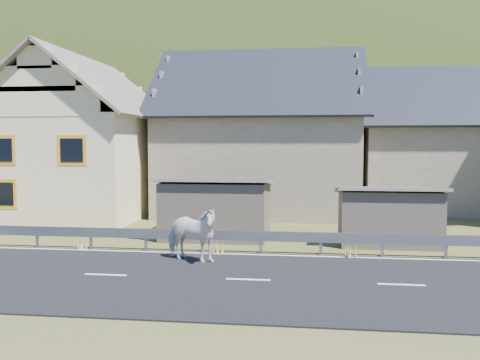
# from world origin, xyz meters

# --- Properties ---
(ground) EXTENTS (160.00, 160.00, 0.00)m
(ground) POSITION_xyz_m (0.00, 0.00, 0.00)
(ground) COLOR #3F461C
(ground) RESTS_ON ground
(road) EXTENTS (60.00, 7.00, 0.04)m
(road) POSITION_xyz_m (0.00, 0.00, 0.02)
(road) COLOR black
(road) RESTS_ON ground
(lane_markings) EXTENTS (60.00, 6.60, 0.01)m
(lane_markings) POSITION_xyz_m (0.00, 0.00, 0.04)
(lane_markings) COLOR silver
(lane_markings) RESTS_ON road
(guardrail) EXTENTS (28.10, 0.09, 0.75)m
(guardrail) POSITION_xyz_m (-0.00, 3.68, 0.56)
(guardrail) COLOR #93969B
(guardrail) RESTS_ON ground
(shed_left) EXTENTS (4.30, 3.30, 2.40)m
(shed_left) POSITION_xyz_m (-2.00, 6.50, 1.10)
(shed_left) COLOR brown
(shed_left) RESTS_ON ground
(shed_right) EXTENTS (3.80, 2.90, 2.20)m
(shed_right) POSITION_xyz_m (4.50, 6.00, 1.00)
(shed_right) COLOR brown
(shed_right) RESTS_ON ground
(house_cream) EXTENTS (7.80, 9.80, 8.30)m
(house_cream) POSITION_xyz_m (-10.00, 12.00, 4.36)
(house_cream) COLOR #FFECB4
(house_cream) RESTS_ON ground
(house_stone_a) EXTENTS (10.80, 9.80, 8.90)m
(house_stone_a) POSITION_xyz_m (-1.00, 15.00, 4.63)
(house_stone_a) COLOR gray
(house_stone_a) RESTS_ON ground
(house_stone_b) EXTENTS (9.80, 8.80, 8.10)m
(house_stone_b) POSITION_xyz_m (9.00, 17.00, 4.24)
(house_stone_b) COLOR gray
(house_stone_b) RESTS_ON ground
(mountain) EXTENTS (440.00, 280.00, 260.00)m
(mountain) POSITION_xyz_m (5.00, 180.00, -20.00)
(mountain) COLOR #24320E
(mountain) RESTS_ON ground
(conifer_patch) EXTENTS (76.00, 50.00, 28.00)m
(conifer_patch) POSITION_xyz_m (-55.00, 110.00, 6.00)
(conifer_patch) COLOR black
(conifer_patch) RESTS_ON ground
(horse) EXTENTS (1.66, 2.25, 1.73)m
(horse) POSITION_xyz_m (-2.02, 1.99, 0.91)
(horse) COLOR silver
(horse) RESTS_ON road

